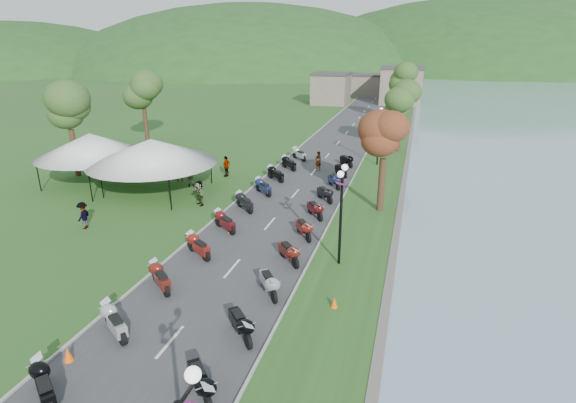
% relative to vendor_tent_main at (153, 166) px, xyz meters
% --- Properties ---
extents(road, '(7.00, 120.00, 0.02)m').
position_rel_vendor_tent_main_xyz_m(road, '(10.15, 14.44, -1.99)').
color(road, '#3F3F42').
rests_on(road, ground).
extents(hills_backdrop, '(360.00, 120.00, 76.00)m').
position_rel_vendor_tent_main_xyz_m(hills_backdrop, '(10.15, 174.44, -2.00)').
color(hills_backdrop, '#285621').
rests_on(hills_backdrop, ground).
extents(far_building, '(18.00, 16.00, 5.00)m').
position_rel_vendor_tent_main_xyz_m(far_building, '(8.15, 59.44, 0.50)').
color(far_building, '#796C5E').
rests_on(far_building, ground).
extents(moto_row_left, '(2.60, 40.71, 1.10)m').
position_rel_vendor_tent_main_xyz_m(moto_row_left, '(7.86, -7.02, -1.45)').
color(moto_row_left, '#331411').
rests_on(moto_row_left, ground).
extents(moto_row_right, '(2.60, 34.46, 1.10)m').
position_rel_vendor_tent_main_xyz_m(moto_row_right, '(12.62, -4.87, -1.45)').
color(moto_row_right, '#331411').
rests_on(moto_row_right, ground).
extents(vendor_tent_main, '(6.23, 6.23, 4.00)m').
position_rel_vendor_tent_main_xyz_m(vendor_tent_main, '(0.00, 0.00, 0.00)').
color(vendor_tent_main, silver).
rests_on(vendor_tent_main, ground).
extents(vendor_tent_side, '(5.51, 5.51, 4.00)m').
position_rel_vendor_tent_main_xyz_m(vendor_tent_side, '(-5.66, 0.55, 0.00)').
color(vendor_tent_side, silver).
rests_on(vendor_tent_side, ground).
extents(tree_park_left, '(3.18, 3.18, 8.83)m').
position_rel_vendor_tent_main_xyz_m(tree_park_left, '(-8.54, 1.98, 2.42)').
color(tree_park_left, '#406328').
rests_on(tree_park_left, ground).
extents(tree_lakeside, '(2.90, 2.90, 8.04)m').
position_rel_vendor_tent_main_xyz_m(tree_lakeside, '(16.45, 0.72, 2.02)').
color(tree_lakeside, '#406328').
rests_on(tree_lakeside, ground).
extents(pedestrian_a, '(0.86, 0.83, 1.90)m').
position_rel_vendor_tent_main_xyz_m(pedestrian_a, '(0.39, 3.02, -2.00)').
color(pedestrian_a, slate).
rests_on(pedestrian_a, ground).
extents(pedestrian_b, '(0.83, 0.61, 1.53)m').
position_rel_vendor_tent_main_xyz_m(pedestrian_b, '(1.88, 1.90, -2.00)').
color(pedestrian_b, slate).
rests_on(pedestrian_b, ground).
extents(pedestrian_c, '(0.59, 1.13, 1.66)m').
position_rel_vendor_tent_main_xyz_m(pedestrian_c, '(-0.34, -7.29, -2.00)').
color(pedestrian_c, slate).
rests_on(pedestrian_c, ground).
extents(traffic_cone_near, '(0.36, 0.36, 0.56)m').
position_rel_vendor_tent_main_xyz_m(traffic_cone_near, '(7.26, -17.48, -1.72)').
color(traffic_cone_near, '#F2590C').
rests_on(traffic_cone_near, ground).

